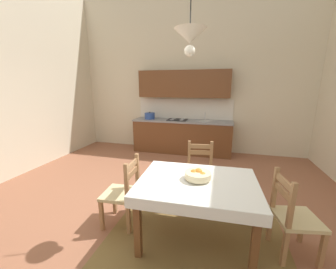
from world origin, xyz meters
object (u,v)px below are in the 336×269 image
Objects in this scene: dining_chair_tv_side at (123,193)px; pendant_lamp at (190,37)px; kitchen_cabinetry at (182,121)px; dining_table at (197,191)px; fruit_bowl at (198,175)px; dining_chair_kitchen_side at (200,173)px; dining_chair_window_side at (293,217)px.

pendant_lamp is at bearing -0.00° from dining_chair_tv_side.
kitchen_cabinetry is 3.35m from dining_table.
fruit_bowl reaches higher than dining_table.
kitchen_cabinetry is at bearing 104.21° from fruit_bowl.
pendant_lamp is at bearing -94.13° from dining_chair_kitchen_side.
dining_chair_kitchen_side is at bearing -72.05° from kitchen_cabinetry.
dining_chair_kitchen_side is at bearing 93.88° from dining_table.
dining_table is 1.48× the size of dining_chair_kitchen_side.
kitchen_cabinetry is 8.87× the size of fruit_bowl.
dining_table is 0.98m from dining_chair_tv_side.
kitchen_cabinetry is at bearing 87.41° from dining_chair_tv_side.
dining_chair_kitchen_side is 2.04m from pendant_lamp.
kitchen_cabinetry is 1.94× the size of dining_table.
kitchen_cabinetry is 2.86× the size of dining_chair_tv_side.
dining_chair_window_side is 1.16× the size of pendant_lamp.
fruit_bowl is 1.46m from pendant_lamp.
pendant_lamp reaches higher than kitchen_cabinetry.
dining_chair_window_side is 2.16m from pendant_lamp.
fruit_bowl is (0.96, 0.00, 0.37)m from dining_chair_tv_side.
fruit_bowl is at bearing -86.00° from dining_chair_kitchen_side.
dining_chair_kitchen_side is (0.90, 0.90, 0.00)m from dining_chair_tv_side.
dining_chair_tv_side is 1.16× the size of pendant_lamp.
fruit_bowl is at bearing 90.45° from dining_table.
dining_chair_kitchen_side is (0.75, -2.32, -0.41)m from kitchen_cabinetry.
dining_chair_window_side is (1.02, 0.04, -0.19)m from dining_table.
dining_table is at bearing -12.14° from pendant_lamp.
dining_chair_window_side is at bearing 2.28° from dining_table.
dining_chair_tv_side reaches higher than fruit_bowl.
fruit_bowl is (0.81, -3.21, -0.04)m from kitchen_cabinetry.
dining_chair_window_side is at bearing 0.38° from dining_chair_tv_side.
kitchen_cabinetry is 3.71m from dining_chair_window_side.
dining_chair_tv_side reaches higher than dining_table.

